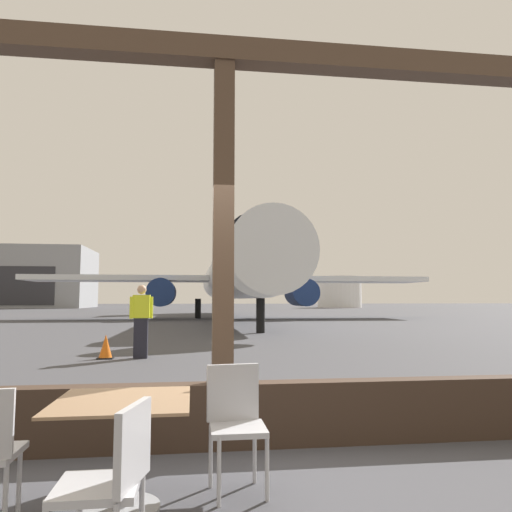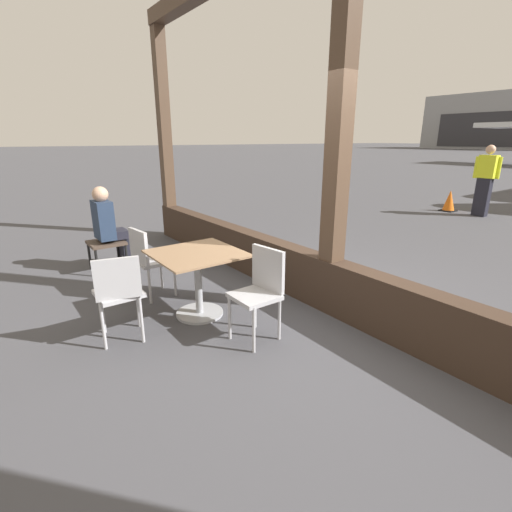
{
  "view_description": "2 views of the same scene",
  "coord_description": "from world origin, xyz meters",
  "px_view_note": "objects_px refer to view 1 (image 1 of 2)",
  "views": [
    {
      "loc": [
        -0.29,
        -4.65,
        1.39
      ],
      "look_at": [
        2.3,
        14.89,
        3.18
      ],
      "focal_mm": 33.59,
      "sensor_mm": 36.0,
      "label": 1
    },
    {
      "loc": [
        2.67,
        -3.0,
        1.88
      ],
      "look_at": [
        -0.11,
        -0.96,
        0.79
      ],
      "focal_mm": 26.12,
      "sensor_mm": 36.0,
      "label": 2
    }
  ],
  "objects_px": {
    "fuel_storage_tank": "(339,292)",
    "airplane": "(233,274)",
    "distant_hangar": "(14,278)",
    "cafe_chair_aisle_left": "(236,415)",
    "ground_crew_worker": "(141,320)",
    "traffic_cone": "(106,347)",
    "dining_table": "(122,440)",
    "cafe_chair_window_left": "(113,475)"
  },
  "relations": [
    {
      "from": "fuel_storage_tank",
      "to": "airplane",
      "type": "bearing_deg",
      "value": -115.94
    },
    {
      "from": "distant_hangar",
      "to": "fuel_storage_tank",
      "type": "relative_size",
      "value": 3.34
    },
    {
      "from": "cafe_chair_aisle_left",
      "to": "ground_crew_worker",
      "type": "height_order",
      "value": "ground_crew_worker"
    },
    {
      "from": "ground_crew_worker",
      "to": "fuel_storage_tank",
      "type": "xyz_separation_m",
      "value": [
        25.94,
        66.96,
        1.73
      ]
    },
    {
      "from": "distant_hangar",
      "to": "fuel_storage_tank",
      "type": "distance_m",
      "value": 54.76
    },
    {
      "from": "airplane",
      "to": "traffic_cone",
      "type": "height_order",
      "value": "airplane"
    },
    {
      "from": "traffic_cone",
      "to": "distant_hangar",
      "type": "height_order",
      "value": "distant_hangar"
    },
    {
      "from": "airplane",
      "to": "distant_hangar",
      "type": "height_order",
      "value": "distant_hangar"
    },
    {
      "from": "dining_table",
      "to": "traffic_cone",
      "type": "height_order",
      "value": "dining_table"
    },
    {
      "from": "fuel_storage_tank",
      "to": "dining_table",
      "type": "bearing_deg",
      "value": -108.48
    },
    {
      "from": "distant_hangar",
      "to": "fuel_storage_tank",
      "type": "xyz_separation_m",
      "value": [
        54.39,
        -5.88,
        -2.34
      ]
    },
    {
      "from": "ground_crew_worker",
      "to": "traffic_cone",
      "type": "xyz_separation_m",
      "value": [
        -0.81,
        0.02,
        -0.64
      ]
    },
    {
      "from": "traffic_cone",
      "to": "distant_hangar",
      "type": "relative_size",
      "value": 0.02
    },
    {
      "from": "cafe_chair_window_left",
      "to": "airplane",
      "type": "bearing_deg",
      "value": 84.13
    },
    {
      "from": "cafe_chair_aisle_left",
      "to": "airplane",
      "type": "xyz_separation_m",
      "value": [
        2.5,
        30.08,
        2.61
      ]
    },
    {
      "from": "airplane",
      "to": "distant_hangar",
      "type": "distance_m",
      "value": 60.42
    },
    {
      "from": "airplane",
      "to": "traffic_cone",
      "type": "distance_m",
      "value": 22.63
    },
    {
      "from": "cafe_chair_window_left",
      "to": "ground_crew_worker",
      "type": "bearing_deg",
      "value": 95.1
    },
    {
      "from": "dining_table",
      "to": "airplane",
      "type": "relative_size",
      "value": 0.03
    },
    {
      "from": "ground_crew_worker",
      "to": "distant_hangar",
      "type": "relative_size",
      "value": 0.07
    },
    {
      "from": "distant_hangar",
      "to": "dining_table",
      "type": "bearing_deg",
      "value": -70.23
    },
    {
      "from": "airplane",
      "to": "traffic_cone",
      "type": "xyz_separation_m",
      "value": [
        -4.84,
        -21.92,
        -2.88
      ]
    },
    {
      "from": "dining_table",
      "to": "cafe_chair_aisle_left",
      "type": "relative_size",
      "value": 0.99
    },
    {
      "from": "ground_crew_worker",
      "to": "traffic_cone",
      "type": "height_order",
      "value": "ground_crew_worker"
    },
    {
      "from": "dining_table",
      "to": "ground_crew_worker",
      "type": "height_order",
      "value": "ground_crew_worker"
    },
    {
      "from": "cafe_chair_aisle_left",
      "to": "airplane",
      "type": "relative_size",
      "value": 0.03
    },
    {
      "from": "fuel_storage_tank",
      "to": "ground_crew_worker",
      "type": "bearing_deg",
      "value": -111.17
    },
    {
      "from": "dining_table",
      "to": "cafe_chair_aisle_left",
      "type": "xyz_separation_m",
      "value": [
        0.78,
        0.26,
        0.08
      ]
    },
    {
      "from": "cafe_chair_window_left",
      "to": "distant_hangar",
      "type": "distance_m",
      "value": 87.29
    },
    {
      "from": "dining_table",
      "to": "ground_crew_worker",
      "type": "bearing_deg",
      "value": 95.11
    },
    {
      "from": "ground_crew_worker",
      "to": "distant_hangar",
      "type": "distance_m",
      "value": 78.31
    },
    {
      "from": "cafe_chair_aisle_left",
      "to": "distant_hangar",
      "type": "bearing_deg",
      "value": 110.32
    },
    {
      "from": "airplane",
      "to": "ground_crew_worker",
      "type": "relative_size",
      "value": 20.16
    },
    {
      "from": "ground_crew_worker",
      "to": "distant_hangar",
      "type": "xyz_separation_m",
      "value": [
        -28.45,
        72.84,
        4.07
      ]
    },
    {
      "from": "dining_table",
      "to": "distant_hangar",
      "type": "bearing_deg",
      "value": 109.77
    },
    {
      "from": "cafe_chair_aisle_left",
      "to": "fuel_storage_tank",
      "type": "relative_size",
      "value": 0.12
    },
    {
      "from": "cafe_chair_aisle_left",
      "to": "distant_hangar",
      "type": "height_order",
      "value": "distant_hangar"
    },
    {
      "from": "cafe_chair_window_left",
      "to": "traffic_cone",
      "type": "distance_m",
      "value": 9.44
    },
    {
      "from": "cafe_chair_aisle_left",
      "to": "airplane",
      "type": "height_order",
      "value": "airplane"
    },
    {
      "from": "cafe_chair_window_left",
      "to": "cafe_chair_aisle_left",
      "type": "relative_size",
      "value": 0.98
    },
    {
      "from": "dining_table",
      "to": "cafe_chair_window_left",
      "type": "height_order",
      "value": "cafe_chair_window_left"
    },
    {
      "from": "ground_crew_worker",
      "to": "distant_hangar",
      "type": "bearing_deg",
      "value": 111.34
    }
  ]
}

